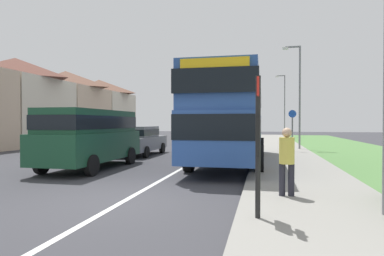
{
  "coord_description": "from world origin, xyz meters",
  "views": [
    {
      "loc": [
        3.09,
        -7.06,
        1.78
      ],
      "look_at": [
        0.68,
        4.05,
        1.6
      ],
      "focal_mm": 30.92,
      "sensor_mm": 36.0,
      "label": 1
    }
  ],
  "objects_px": {
    "parked_car_grey": "(140,139)",
    "pedestrian_at_stop": "(287,158)",
    "double_decker_bus": "(231,114)",
    "parked_van_dark_green": "(91,134)",
    "bus_stop_sign": "(258,137)",
    "cycle_route_sign": "(292,129)",
    "street_lamp_far": "(284,102)",
    "street_lamp_mid": "(298,90)"
  },
  "relations": [
    {
      "from": "cycle_route_sign",
      "to": "street_lamp_far",
      "type": "height_order",
      "value": "street_lamp_far"
    },
    {
      "from": "cycle_route_sign",
      "to": "street_lamp_mid",
      "type": "bearing_deg",
      "value": 76.22
    },
    {
      "from": "double_decker_bus",
      "to": "cycle_route_sign",
      "type": "relative_size",
      "value": 4.05
    },
    {
      "from": "pedestrian_at_stop",
      "to": "double_decker_bus",
      "type": "bearing_deg",
      "value": 105.95
    },
    {
      "from": "parked_car_grey",
      "to": "street_lamp_mid",
      "type": "relative_size",
      "value": 0.66
    },
    {
      "from": "parked_car_grey",
      "to": "cycle_route_sign",
      "type": "xyz_separation_m",
      "value": [
        8.27,
        2.95,
        0.55
      ]
    },
    {
      "from": "double_decker_bus",
      "to": "parked_van_dark_green",
      "type": "bearing_deg",
      "value": -151.81
    },
    {
      "from": "double_decker_bus",
      "to": "parked_van_dark_green",
      "type": "distance_m",
      "value": 5.91
    },
    {
      "from": "parked_van_dark_green",
      "to": "pedestrian_at_stop",
      "type": "distance_m",
      "value": 8.08
    },
    {
      "from": "pedestrian_at_stop",
      "to": "street_lamp_far",
      "type": "xyz_separation_m",
      "value": [
        1.85,
        33.47,
        3.32
      ]
    },
    {
      "from": "pedestrian_at_stop",
      "to": "street_lamp_far",
      "type": "bearing_deg",
      "value": 86.83
    },
    {
      "from": "double_decker_bus",
      "to": "parked_van_dark_green",
      "type": "relative_size",
      "value": 1.94
    },
    {
      "from": "parked_van_dark_green",
      "to": "pedestrian_at_stop",
      "type": "height_order",
      "value": "parked_van_dark_green"
    },
    {
      "from": "parked_van_dark_green",
      "to": "cycle_route_sign",
      "type": "relative_size",
      "value": 2.09
    },
    {
      "from": "bus_stop_sign",
      "to": "street_lamp_far",
      "type": "height_order",
      "value": "street_lamp_far"
    },
    {
      "from": "parked_car_grey",
      "to": "cycle_route_sign",
      "type": "distance_m",
      "value": 8.8
    },
    {
      "from": "parked_car_grey",
      "to": "pedestrian_at_stop",
      "type": "xyz_separation_m",
      "value": [
        7.15,
        -9.28,
        0.1
      ]
    },
    {
      "from": "parked_van_dark_green",
      "to": "street_lamp_mid",
      "type": "distance_m",
      "value": 13.74
    },
    {
      "from": "bus_stop_sign",
      "to": "parked_van_dark_green",
      "type": "bearing_deg",
      "value": 138.09
    },
    {
      "from": "parked_car_grey",
      "to": "bus_stop_sign",
      "type": "bearing_deg",
      "value": -59.67
    },
    {
      "from": "bus_stop_sign",
      "to": "pedestrian_at_stop",
      "type": "bearing_deg",
      "value": 72.13
    },
    {
      "from": "parked_car_grey",
      "to": "bus_stop_sign",
      "type": "relative_size",
      "value": 1.69
    },
    {
      "from": "double_decker_bus",
      "to": "pedestrian_at_stop",
      "type": "bearing_deg",
      "value": -74.05
    },
    {
      "from": "street_lamp_mid",
      "to": "pedestrian_at_stop",
      "type": "bearing_deg",
      "value": -96.47
    },
    {
      "from": "cycle_route_sign",
      "to": "street_lamp_mid",
      "type": "height_order",
      "value": "street_lamp_mid"
    },
    {
      "from": "double_decker_bus",
      "to": "street_lamp_far",
      "type": "distance_m",
      "value": 27.15
    },
    {
      "from": "street_lamp_mid",
      "to": "parked_car_grey",
      "type": "bearing_deg",
      "value": -150.46
    },
    {
      "from": "street_lamp_far",
      "to": "street_lamp_mid",
      "type": "bearing_deg",
      "value": -90.71
    },
    {
      "from": "cycle_route_sign",
      "to": "street_lamp_mid",
      "type": "relative_size",
      "value": 0.38
    },
    {
      "from": "street_lamp_far",
      "to": "parked_van_dark_green",
      "type": "bearing_deg",
      "value": -106.78
    },
    {
      "from": "parked_car_grey",
      "to": "cycle_route_sign",
      "type": "relative_size",
      "value": 1.75
    },
    {
      "from": "double_decker_bus",
      "to": "street_lamp_mid",
      "type": "xyz_separation_m",
      "value": [
        3.52,
        7.58,
        1.73
      ]
    },
    {
      "from": "parked_van_dark_green",
      "to": "street_lamp_mid",
      "type": "relative_size",
      "value": 0.79
    },
    {
      "from": "bus_stop_sign",
      "to": "street_lamp_mid",
      "type": "relative_size",
      "value": 0.39
    },
    {
      "from": "parked_van_dark_green",
      "to": "bus_stop_sign",
      "type": "xyz_separation_m",
      "value": [
        6.45,
        -5.79,
        0.19
      ]
    },
    {
      "from": "parked_van_dark_green",
      "to": "street_lamp_far",
      "type": "distance_m",
      "value": 31.03
    },
    {
      "from": "street_lamp_far",
      "to": "bus_stop_sign",
      "type": "bearing_deg",
      "value": -93.98
    },
    {
      "from": "double_decker_bus",
      "to": "parked_van_dark_green",
      "type": "xyz_separation_m",
      "value": [
        -5.16,
        -2.77,
        -0.8
      ]
    },
    {
      "from": "street_lamp_mid",
      "to": "street_lamp_far",
      "type": "relative_size",
      "value": 0.89
    },
    {
      "from": "parked_car_grey",
      "to": "bus_stop_sign",
      "type": "height_order",
      "value": "bus_stop_sign"
    },
    {
      "from": "double_decker_bus",
      "to": "bus_stop_sign",
      "type": "distance_m",
      "value": 8.68
    },
    {
      "from": "bus_stop_sign",
      "to": "street_lamp_far",
      "type": "distance_m",
      "value": 35.56
    }
  ]
}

